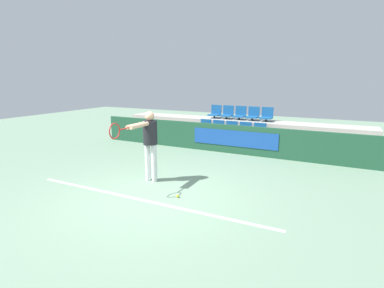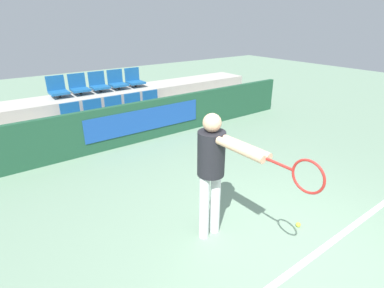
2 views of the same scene
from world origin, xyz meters
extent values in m
plane|color=gray|center=(0.00, 0.00, 0.00)|extent=(30.00, 30.00, 0.00)
cube|color=white|center=(0.00, -0.20, 0.00)|extent=(5.71, 0.08, 0.01)
cube|color=#1E4C33|center=(0.00, 4.37, 0.47)|extent=(9.61, 0.12, 0.94)
cube|color=#19479E|center=(0.40, 4.30, 0.52)|extent=(2.86, 0.02, 0.52)
cube|color=#ADA89E|center=(0.00, 4.95, 0.23)|extent=(9.21, 0.99, 0.45)
cube|color=#ADA89E|center=(0.00, 5.94, 0.45)|extent=(9.21, 0.99, 0.90)
cylinder|color=#333333|center=(-1.01, 5.00, 0.50)|extent=(0.07, 0.07, 0.10)
cube|color=#195693|center=(-1.01, 5.00, 0.58)|extent=(0.42, 0.44, 0.05)
cube|color=#195693|center=(-1.01, 5.19, 0.78)|extent=(0.42, 0.04, 0.35)
cylinder|color=#333333|center=(-0.51, 5.00, 0.50)|extent=(0.07, 0.07, 0.10)
cube|color=#195693|center=(-0.51, 5.00, 0.58)|extent=(0.42, 0.44, 0.05)
cube|color=#195693|center=(-0.51, 5.19, 0.78)|extent=(0.42, 0.04, 0.35)
cylinder|color=#333333|center=(0.00, 5.00, 0.50)|extent=(0.07, 0.07, 0.10)
cube|color=#195693|center=(0.00, 5.00, 0.58)|extent=(0.42, 0.44, 0.05)
cube|color=#195693|center=(0.00, 5.19, 0.78)|extent=(0.42, 0.04, 0.35)
cylinder|color=#333333|center=(0.51, 5.00, 0.50)|extent=(0.07, 0.07, 0.10)
cube|color=#195693|center=(0.51, 5.00, 0.58)|extent=(0.42, 0.44, 0.05)
cube|color=#195693|center=(0.51, 5.19, 0.78)|extent=(0.42, 0.04, 0.35)
cylinder|color=#333333|center=(1.01, 5.00, 0.50)|extent=(0.07, 0.07, 0.10)
cube|color=#195693|center=(1.01, 5.00, 0.58)|extent=(0.42, 0.44, 0.05)
cube|color=#195693|center=(1.01, 5.19, 0.78)|extent=(0.42, 0.04, 0.35)
cylinder|color=#333333|center=(-1.01, 5.99, 0.95)|extent=(0.07, 0.07, 0.10)
cube|color=#195693|center=(-1.01, 5.99, 1.03)|extent=(0.42, 0.44, 0.05)
cube|color=#195693|center=(-1.01, 6.18, 1.23)|extent=(0.42, 0.04, 0.35)
cylinder|color=#333333|center=(-0.51, 5.99, 0.95)|extent=(0.07, 0.07, 0.10)
cube|color=#195693|center=(-0.51, 5.99, 1.03)|extent=(0.42, 0.44, 0.05)
cube|color=#195693|center=(-0.51, 6.18, 1.23)|extent=(0.42, 0.04, 0.35)
cylinder|color=#333333|center=(0.00, 5.99, 0.95)|extent=(0.07, 0.07, 0.10)
cube|color=#195693|center=(0.00, 5.99, 1.03)|extent=(0.42, 0.44, 0.05)
cube|color=#195693|center=(0.00, 6.18, 1.23)|extent=(0.42, 0.04, 0.35)
cylinder|color=#333333|center=(0.51, 5.99, 0.95)|extent=(0.07, 0.07, 0.10)
cube|color=#195693|center=(0.51, 5.99, 1.03)|extent=(0.42, 0.44, 0.05)
cube|color=#195693|center=(0.51, 6.18, 1.23)|extent=(0.42, 0.04, 0.35)
cylinder|color=#333333|center=(1.01, 5.99, 0.95)|extent=(0.07, 0.07, 0.10)
cube|color=#195693|center=(1.01, 5.99, 1.03)|extent=(0.42, 0.44, 0.05)
cube|color=#195693|center=(1.01, 6.18, 1.23)|extent=(0.42, 0.04, 0.35)
cylinder|color=silver|center=(-0.61, 0.88, 0.45)|extent=(0.13, 0.13, 0.91)
cylinder|color=silver|center=(-0.42, 0.88, 0.45)|extent=(0.13, 0.13, 0.91)
cylinder|color=black|center=(-0.51, 0.88, 1.19)|extent=(0.34, 0.34, 0.56)
sphere|color=tan|center=(-0.51, 0.88, 1.58)|extent=(0.22, 0.22, 0.22)
cylinder|color=tan|center=(-0.55, 0.39, 1.43)|extent=(0.11, 0.64, 0.09)
cylinder|color=tan|center=(-0.45, 0.39, 1.43)|extent=(0.11, 0.64, 0.09)
cylinder|color=#AD231E|center=(-0.49, -0.07, 1.43)|extent=(0.04, 0.30, 0.03)
torus|color=#AD231E|center=(-0.48, -0.37, 1.43)|extent=(0.03, 0.32, 0.32)
sphere|color=#CCDB33|center=(0.58, 0.25, 0.03)|extent=(0.07, 0.07, 0.07)
camera|label=1|loc=(3.50, -4.85, 2.45)|focal=28.00mm
camera|label=2|loc=(-2.63, -1.61, 2.70)|focal=28.00mm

